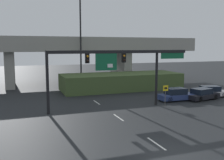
{
  "coord_description": "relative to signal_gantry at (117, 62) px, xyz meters",
  "views": [
    {
      "loc": [
        -8.47,
        -13.12,
        6.37
      ],
      "look_at": [
        0.0,
        10.12,
        3.22
      ],
      "focal_mm": 42.0,
      "sensor_mm": 36.0,
      "label": 1
    }
  ],
  "objects": [
    {
      "name": "parked_sedan_far_right",
      "position": [
        13.66,
        1.82,
        -4.21
      ],
      "size": [
        4.65,
        2.75,
        1.39
      ],
      "rotation": [
        0.0,
        0.0,
        -0.23
      ],
      "color": "silver",
      "rests_on": "ground"
    },
    {
      "name": "parked_sedan_mid_right",
      "position": [
        11.32,
        0.58,
        -4.21
      ],
      "size": [
        4.69,
        2.69,
        1.38
      ],
      "rotation": [
        0.0,
        0.0,
        0.22
      ],
      "color": "black",
      "rests_on": "ground"
    },
    {
      "name": "highway_light_pole_near",
      "position": [
        -0.31,
        14.57,
        3.45
      ],
      "size": [
        0.7,
        0.36,
        15.85
      ],
      "color": "black",
      "rests_on": "ground"
    },
    {
      "name": "grass_embankment",
      "position": [
        5.02,
        11.09,
        -3.66
      ],
      "size": [
        17.82,
        6.29,
        2.38
      ],
      "color": "#42562D",
      "rests_on": "ground"
    },
    {
      "name": "speed_limit_sign",
      "position": [
        5.21,
        -1.0,
        -3.33
      ],
      "size": [
        0.6,
        0.11,
        2.33
      ],
      "color": "#4C4C4C",
      "rests_on": "ground"
    },
    {
      "name": "parked_sedan_near_right",
      "position": [
        8.11,
        1.24,
        -4.17
      ],
      "size": [
        4.52,
        1.84,
        1.49
      ],
      "rotation": [
        0.0,
        0.0,
        -0.02
      ],
      "color": "navy",
      "rests_on": "ground"
    },
    {
      "name": "lane_markings",
      "position": [
        -1.17,
        3.39,
        -4.85
      ],
      "size": [
        0.14,
        29.87,
        0.01
      ],
      "color": "silver",
      "rests_on": "ground"
    },
    {
      "name": "ground_plane",
      "position": [
        -1.17,
        -11.89,
        -4.85
      ],
      "size": [
        160.0,
        160.0,
        0.0
      ],
      "primitive_type": "plane",
      "color": "black"
    },
    {
      "name": "overpass_bridge",
      "position": [
        -1.17,
        19.77,
        0.93
      ],
      "size": [
        44.84,
        9.16,
        7.93
      ],
      "color": "gray",
      "rests_on": "ground"
    },
    {
      "name": "signal_gantry",
      "position": [
        0.0,
        0.0,
        0.0
      ],
      "size": [
        15.3,
        0.44,
        6.02
      ],
      "color": "black",
      "rests_on": "ground"
    }
  ]
}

